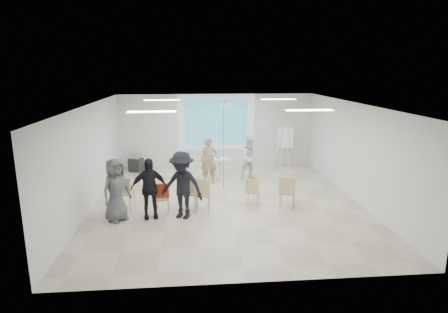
{
  "coord_description": "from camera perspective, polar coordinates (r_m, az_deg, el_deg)",
  "views": [
    {
      "loc": [
        -1.03,
        -10.87,
        4.01
      ],
      "look_at": [
        0.0,
        0.8,
        1.25
      ],
      "focal_mm": 30.0,
      "sensor_mm": 36.0,
      "label": 1
    }
  ],
  "objects": [
    {
      "name": "fluor_panel_se",
      "position": [
        9.9,
        12.89,
        6.89
      ],
      "size": [
        1.2,
        0.3,
        0.02
      ],
      "primitive_type": "cube",
      "color": "white",
      "rests_on": "ceiling"
    },
    {
      "name": "chair_center",
      "position": [
        10.73,
        -3.36,
        -5.43
      ],
      "size": [
        0.5,
        0.53,
        0.98
      ],
      "rotation": [
        0.0,
        0.0,
        -0.1
      ],
      "color": "tan",
      "rests_on": "floor"
    },
    {
      "name": "chair_right_far",
      "position": [
        10.99,
        9.65,
        -5.1
      ],
      "size": [
        0.61,
        0.63,
        0.99
      ],
      "rotation": [
        0.0,
        0.0,
        -0.36
      ],
      "color": "tan",
      "rests_on": "floor"
    },
    {
      "name": "chair_right_inner",
      "position": [
        11.18,
        4.4,
        -5.05
      ],
      "size": [
        0.52,
        0.54,
        0.85
      ],
      "rotation": [
        0.0,
        0.0,
        -0.34
      ],
      "color": "tan",
      "rests_on": "floor"
    },
    {
      "name": "projection_halo",
      "position": [
        15.54,
        -1.2,
        5.27
      ],
      "size": [
        3.2,
        0.01,
        2.3
      ],
      "primitive_type": "cube",
      "color": "silver",
      "rests_on": "wall_back"
    },
    {
      "name": "chair_far_left",
      "position": [
        11.21,
        -14.94,
        -5.02
      ],
      "size": [
        0.55,
        0.58,
        0.99
      ],
      "rotation": [
        0.0,
        0.0,
        -0.21
      ],
      "color": "tan",
      "rests_on": "floor"
    },
    {
      "name": "fluor_panel_ne",
      "position": [
        13.26,
        8.27,
        8.62
      ],
      "size": [
        1.2,
        0.3,
        0.02
      ],
      "primitive_type": "cube",
      "color": "white",
      "rests_on": "ceiling"
    },
    {
      "name": "wall_back",
      "position": [
        15.66,
        -1.21,
        4.03
      ],
      "size": [
        8.0,
        0.1,
        3.0
      ],
      "primitive_type": "cube",
      "color": "silver",
      "rests_on": "floor"
    },
    {
      "name": "audience_left",
      "position": [
        10.35,
        -11.38,
        -4.13
      ],
      "size": [
        1.22,
        0.85,
        1.93
      ],
      "primitive_type": "imported",
      "rotation": [
        0.0,
        0.0,
        0.17
      ],
      "color": "black",
      "rests_on": "floor"
    },
    {
      "name": "fluor_panel_sw",
      "position": [
        9.48,
        -10.96,
        6.71
      ],
      "size": [
        1.2,
        0.3,
        0.02
      ],
      "primitive_type": "cube",
      "color": "white",
      "rests_on": "ceiling"
    },
    {
      "name": "laptop",
      "position": [
        10.98,
        -5.27,
        -5.33
      ],
      "size": [
        0.41,
        0.34,
        0.03
      ],
      "primitive_type": "imported",
      "rotation": [
        0.0,
        0.0,
        3.39
      ],
      "color": "black",
      "rests_on": "chair_left_inner"
    },
    {
      "name": "chair_left_mid",
      "position": [
        10.75,
        -9.38,
        -6.05
      ],
      "size": [
        0.4,
        0.43,
        0.83
      ],
      "rotation": [
        0.0,
        0.0,
        -0.02
      ],
      "color": "tan",
      "rests_on": "floor"
    },
    {
      "name": "projection_image",
      "position": [
        15.53,
        -1.19,
        5.26
      ],
      "size": [
        2.6,
        0.01,
        1.9
      ],
      "primitive_type": "cube",
      "color": "teal",
      "rests_on": "wall_back"
    },
    {
      "name": "flipchart_easel",
      "position": [
        15.41,
        9.37,
        2.91
      ],
      "size": [
        0.73,
        0.57,
        1.75
      ],
      "rotation": [
        0.0,
        0.0,
        -0.29
      ],
      "color": "gray",
      "rests_on": "floor"
    },
    {
      "name": "wall_right",
      "position": [
        12.26,
        19.56,
        0.66
      ],
      "size": [
        0.1,
        9.0,
        3.0
      ],
      "primitive_type": "cube",
      "color": "silver",
      "rests_on": "floor"
    },
    {
      "name": "ceiling",
      "position": [
        10.96,
        0.37,
        8.23
      ],
      "size": [
        8.0,
        9.0,
        0.1
      ],
      "primitive_type": "cube",
      "color": "white",
      "rests_on": "wall_back"
    },
    {
      "name": "wall_left",
      "position": [
        11.56,
        -20.05,
        -0.11
      ],
      "size": [
        0.1,
        9.0,
        3.0
      ],
      "primitive_type": "cube",
      "color": "silver",
      "rests_on": "floor"
    },
    {
      "name": "av_cart",
      "position": [
        15.3,
        -13.27,
        -0.95
      ],
      "size": [
        0.62,
        0.56,
        0.75
      ],
      "rotation": [
        0.0,
        0.0,
        -0.39
      ],
      "color": "black",
      "rests_on": "floor"
    },
    {
      "name": "floor",
      "position": [
        11.65,
        0.35,
        -7.14
      ],
      "size": [
        8.0,
        9.0,
        0.1
      ],
      "primitive_type": "cube",
      "color": "beige",
      "rests_on": "ground"
    },
    {
      "name": "audience_mid",
      "position": [
        10.18,
        -6.43,
        -3.71
      ],
      "size": [
        1.55,
        1.25,
        2.11
      ],
      "primitive_type": "imported",
      "rotation": [
        0.0,
        0.0,
        -0.44
      ],
      "color": "black",
      "rests_on": "floor"
    },
    {
      "name": "player_left",
      "position": [
        13.21,
        -2.3,
        -0.23
      ],
      "size": [
        0.69,
        0.48,
        1.86
      ],
      "primitive_type": "imported",
      "rotation": [
        0.0,
        0.0,
        0.02
      ],
      "color": "tan",
      "rests_on": "floor"
    },
    {
      "name": "controller_left",
      "position": [
        13.4,
        -1.6,
        1.26
      ],
      "size": [
        0.04,
        0.12,
        0.04
      ],
      "primitive_type": "cube",
      "rotation": [
        0.0,
        0.0,
        0.02
      ],
      "color": "white",
      "rests_on": "player_left"
    },
    {
      "name": "player_right",
      "position": [
        13.79,
        4.07,
        0.12
      ],
      "size": [
        0.96,
        0.83,
        1.77
      ],
      "primitive_type": "imported",
      "rotation": [
        0.0,
        0.0,
        0.18
      ],
      "color": "white",
      "rests_on": "floor"
    },
    {
      "name": "chair_left_inner",
      "position": [
        10.86,
        -5.17,
        -5.24
      ],
      "size": [
        0.56,
        0.59,
        0.97
      ],
      "rotation": [
        0.0,
        0.0,
        0.25
      ],
      "color": "tan",
      "rests_on": "floor"
    },
    {
      "name": "ceiling_projector",
      "position": [
        12.49,
        0.18,
        7.18
      ],
      "size": [
        0.3,
        0.25,
        3.0
      ],
      "color": "white",
      "rests_on": "ceiling"
    },
    {
      "name": "fluor_panel_nw",
      "position": [
        12.95,
        -9.43,
        8.47
      ],
      "size": [
        1.2,
        0.3,
        0.02
      ],
      "primitive_type": "cube",
      "color": "white",
      "rests_on": "ceiling"
    },
    {
      "name": "audience_outer",
      "position": [
        10.38,
        -16.18,
        -4.38
      ],
      "size": [
        1.08,
        1.11,
        1.92
      ],
      "primitive_type": "imported",
      "rotation": [
        0.0,
        0.0,
        0.85
      ],
      "color": "#59595E",
      "rests_on": "floor"
    },
    {
      "name": "controller_right",
      "position": [
        13.93,
        3.19,
        1.58
      ],
      "size": [
        0.06,
        0.13,
        0.04
      ],
      "primitive_type": "cube",
      "rotation": [
        0.0,
        0.0,
        0.18
      ],
      "color": "white",
      "rests_on": "player_right"
    },
    {
      "name": "red_jacket",
      "position": [
        10.54,
        -9.48,
        -5.13
      ],
      "size": [
        0.4,
        0.1,
        0.38
      ],
      "primitive_type": "cube",
      "rotation": [
        0.0,
        0.0,
        -0.02
      ],
      "color": "#A72E14",
      "rests_on": "chair_left_mid"
    },
    {
      "name": "pedestal_table",
      "position": [
        13.96,
        -0.54,
        -1.59
      ],
      "size": [
        0.7,
        0.7,
        0.78
      ],
      "rotation": [
        0.0,
        0.0,
        -0.11
      ],
      "color": "silver",
      "rests_on": "floor"
    }
  ]
}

